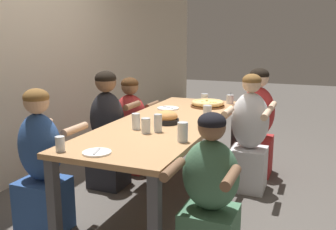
# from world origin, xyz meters

# --- Properties ---
(ground_plane) EXTENTS (18.00, 18.00, 0.00)m
(ground_plane) POSITION_xyz_m (0.00, 0.00, 0.00)
(ground_plane) COLOR #514C47
(ground_plane) RESTS_ON ground
(restaurant_back_panel) EXTENTS (10.00, 0.06, 3.20)m
(restaurant_back_panel) POSITION_xyz_m (0.00, 1.58, 1.60)
(restaurant_back_panel) COLOR beige
(restaurant_back_panel) RESTS_ON ground
(dining_table) EXTENTS (2.41, 0.87, 0.74)m
(dining_table) POSITION_xyz_m (0.00, 0.00, 0.67)
(dining_table) COLOR tan
(dining_table) RESTS_ON ground
(pizza_board_main) EXTENTS (0.36, 0.36, 0.07)m
(pizza_board_main) POSITION_xyz_m (0.77, -0.15, 0.78)
(pizza_board_main) COLOR brown
(pizza_board_main) RESTS_ON dining_table
(skillet_bowl) EXTENTS (0.31, 0.21, 0.12)m
(skillet_bowl) POSITION_xyz_m (-0.11, -0.03, 0.79)
(skillet_bowl) COLOR black
(skillet_bowl) RESTS_ON dining_table
(empty_plate_a) EXTENTS (0.23, 0.23, 0.02)m
(empty_plate_a) POSITION_xyz_m (0.50, 0.20, 0.75)
(empty_plate_a) COLOR white
(empty_plate_a) RESTS_ON dining_table
(empty_plate_b) EXTENTS (0.19, 0.19, 0.02)m
(empty_plate_b) POSITION_xyz_m (-1.06, 0.07, 0.75)
(empty_plate_b) COLOR white
(empty_plate_b) RESTS_ON dining_table
(cocktail_glass_blue) EXTENTS (0.08, 0.08, 0.12)m
(cocktail_glass_blue) POSITION_xyz_m (1.04, -0.33, 0.79)
(cocktail_glass_blue) COLOR silver
(cocktail_glass_blue) RESTS_ON dining_table
(drinking_glass_a) EXTENTS (0.08, 0.08, 0.13)m
(drinking_glass_a) POSITION_xyz_m (0.18, -0.31, 0.81)
(drinking_glass_a) COLOR silver
(drinking_glass_a) RESTS_ON dining_table
(drinking_glass_b) EXTENTS (0.06, 0.06, 0.10)m
(drinking_glass_b) POSITION_xyz_m (-1.11, 0.32, 0.79)
(drinking_glass_b) COLOR silver
(drinking_glass_b) RESTS_ON dining_table
(drinking_glass_c) EXTENTS (0.07, 0.07, 0.13)m
(drinking_glass_c) POSITION_xyz_m (-0.39, 0.12, 0.80)
(drinking_glass_c) COLOR silver
(drinking_glass_c) RESTS_ON dining_table
(drinking_glass_d) EXTENTS (0.08, 0.08, 0.10)m
(drinking_glass_d) POSITION_xyz_m (0.99, -0.05, 0.79)
(drinking_glass_d) COLOR silver
(drinking_glass_d) RESTS_ON dining_table
(drinking_glass_e) EXTENTS (0.06, 0.06, 0.14)m
(drinking_glass_e) POSITION_xyz_m (-0.41, -0.08, 0.80)
(drinking_glass_e) COLOR silver
(drinking_glass_e) RESTS_ON dining_table
(drinking_glass_f) EXTENTS (0.07, 0.07, 0.12)m
(drinking_glass_f) POSITION_xyz_m (-0.48, -0.01, 0.80)
(drinking_glass_f) COLOR silver
(drinking_glass_f) RESTS_ON dining_table
(drinking_glass_g) EXTENTS (0.08, 0.08, 0.14)m
(drinking_glass_g) POSITION_xyz_m (-0.60, -0.35, 0.81)
(drinking_glass_g) COLOR silver
(drinking_glass_g) RESTS_ON dining_table
(diner_near_left) EXTENTS (0.51, 0.40, 1.04)m
(diner_near_left) POSITION_xyz_m (-0.93, -0.65, 0.47)
(diner_near_left) COLOR #477556
(diner_near_left) RESTS_ON ground
(diner_far_midright) EXTENTS (0.51, 0.40, 1.05)m
(diner_far_midright) POSITION_xyz_m (0.53, 0.65, 0.48)
(diner_far_midright) COLOR #B22D2D
(diner_far_midright) RESTS_ON ground
(diner_near_right) EXTENTS (0.51, 0.40, 1.16)m
(diner_near_right) POSITION_xyz_m (0.93, -0.65, 0.54)
(diner_near_right) COLOR #B22D2D
(diner_near_right) RESTS_ON ground
(diner_far_left) EXTENTS (0.51, 0.40, 1.12)m
(diner_far_left) POSITION_xyz_m (-0.92, 0.65, 0.51)
(diner_far_left) COLOR #2D5193
(diner_far_left) RESTS_ON ground
(diner_far_center) EXTENTS (0.51, 0.40, 1.16)m
(diner_far_center) POSITION_xyz_m (0.04, 0.65, 0.54)
(diner_far_center) COLOR #232328
(diner_far_center) RESTS_ON ground
(diner_near_midright) EXTENTS (0.51, 0.40, 1.14)m
(diner_near_midright) POSITION_xyz_m (0.47, -0.65, 0.52)
(diner_near_midright) COLOR silver
(diner_near_midright) RESTS_ON ground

